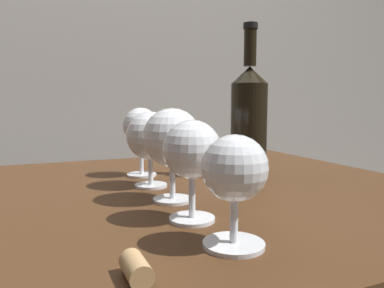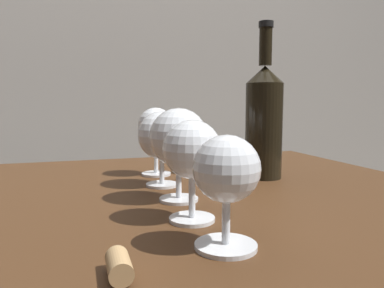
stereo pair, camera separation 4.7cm
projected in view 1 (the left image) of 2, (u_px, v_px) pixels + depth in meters
dining_table at (125, 250)px, 0.64m from camera, size 1.14×0.79×0.71m
wine_glass_cabernet at (235, 173)px, 0.39m from camera, size 0.07×0.07×0.12m
wine_glass_pinot at (192, 152)px, 0.47m from camera, size 0.08×0.08×0.13m
wine_glass_merlot at (172, 139)px, 0.57m from camera, size 0.09×0.09×0.15m
wine_glass_amber at (150, 137)px, 0.67m from camera, size 0.09×0.09×0.14m
wine_glass_port at (141, 128)px, 0.76m from camera, size 0.08×0.08×0.15m
wine_bottle at (249, 119)px, 0.76m from camera, size 0.08×0.08×0.32m
cork at (136, 269)px, 0.32m from camera, size 0.02×0.04×0.02m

